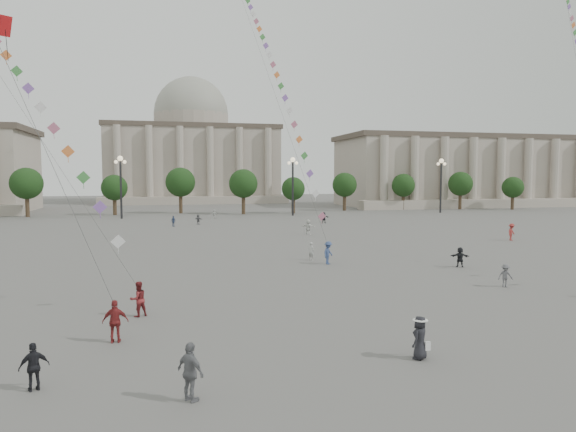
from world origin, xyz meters
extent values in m
plane|color=#5E5C59|center=(0.00, 0.00, 0.00)|extent=(360.00, 360.00, 0.00)
cube|color=#A39789|center=(75.00, 95.00, 8.00)|extent=(80.00, 22.00, 16.00)
cube|color=#4D4238|center=(75.00, 95.00, 16.60)|extent=(81.60, 22.44, 1.20)
cube|color=#A39789|center=(75.00, 82.00, 1.00)|extent=(84.00, 4.00, 2.00)
cube|color=#A39789|center=(0.00, 130.00, 10.00)|extent=(46.00, 30.00, 20.00)
cube|color=#4D4238|center=(0.00, 130.00, 20.60)|extent=(46.92, 30.60, 1.20)
cube|color=#A39789|center=(0.00, 113.00, 1.00)|extent=(48.30, 4.00, 2.00)
cylinder|color=#A39789|center=(0.00, 130.00, 22.50)|extent=(21.00, 21.00, 5.00)
sphere|color=gray|center=(0.00, 130.00, 25.00)|extent=(21.00, 21.00, 21.00)
cylinder|color=#372B1B|center=(-30.00, 78.00, 1.76)|extent=(0.70, 0.70, 3.52)
sphere|color=black|center=(-30.00, 78.00, 5.44)|extent=(5.12, 5.12, 5.12)
cylinder|color=#372B1B|center=(-18.00, 78.00, 1.76)|extent=(0.70, 0.70, 3.52)
sphere|color=black|center=(-18.00, 78.00, 5.44)|extent=(5.12, 5.12, 5.12)
cylinder|color=#372B1B|center=(-6.00, 78.00, 1.76)|extent=(0.70, 0.70, 3.52)
sphere|color=black|center=(-6.00, 78.00, 5.44)|extent=(5.12, 5.12, 5.12)
cylinder|color=#372B1B|center=(6.00, 78.00, 1.76)|extent=(0.70, 0.70, 3.52)
sphere|color=black|center=(6.00, 78.00, 5.44)|extent=(5.12, 5.12, 5.12)
cylinder|color=#372B1B|center=(18.00, 78.00, 1.76)|extent=(0.70, 0.70, 3.52)
sphere|color=black|center=(18.00, 78.00, 5.44)|extent=(5.12, 5.12, 5.12)
cylinder|color=#372B1B|center=(30.00, 78.00, 1.76)|extent=(0.70, 0.70, 3.52)
sphere|color=black|center=(30.00, 78.00, 5.44)|extent=(5.12, 5.12, 5.12)
cylinder|color=#372B1B|center=(42.00, 78.00, 1.76)|extent=(0.70, 0.70, 3.52)
sphere|color=black|center=(42.00, 78.00, 5.44)|extent=(5.12, 5.12, 5.12)
cylinder|color=#372B1B|center=(54.00, 78.00, 1.76)|extent=(0.70, 0.70, 3.52)
sphere|color=black|center=(54.00, 78.00, 5.44)|extent=(5.12, 5.12, 5.12)
cylinder|color=#372B1B|center=(66.00, 78.00, 1.76)|extent=(0.70, 0.70, 3.52)
sphere|color=black|center=(66.00, 78.00, 5.44)|extent=(5.12, 5.12, 5.12)
cylinder|color=#262628|center=(-15.00, 70.00, 5.00)|extent=(0.36, 0.36, 10.00)
sphere|color=#FFE5B2|center=(-15.00, 70.00, 10.20)|extent=(0.90, 0.90, 0.90)
sphere|color=#FFE5B2|center=(-15.70, 70.00, 9.60)|extent=(0.60, 0.60, 0.60)
sphere|color=#FFE5B2|center=(-14.30, 70.00, 9.60)|extent=(0.60, 0.60, 0.60)
cylinder|color=#262628|center=(15.00, 70.00, 5.00)|extent=(0.36, 0.36, 10.00)
sphere|color=#FFE5B2|center=(15.00, 70.00, 10.20)|extent=(0.90, 0.90, 0.90)
sphere|color=#FFE5B2|center=(14.30, 70.00, 9.60)|extent=(0.60, 0.60, 0.60)
sphere|color=#FFE5B2|center=(15.70, 70.00, 9.60)|extent=(0.60, 0.60, 0.60)
cylinder|color=#262628|center=(45.00, 70.00, 5.00)|extent=(0.36, 0.36, 10.00)
sphere|color=#FFE5B2|center=(45.00, 70.00, 10.20)|extent=(0.90, 0.90, 0.90)
sphere|color=#FFE5B2|center=(44.30, 70.00, 9.60)|extent=(0.60, 0.60, 0.60)
sphere|color=#FFE5B2|center=(45.70, 70.00, 9.60)|extent=(0.60, 0.60, 0.60)
imported|color=navy|center=(-6.65, 54.14, 0.75)|extent=(0.90, 0.87, 1.51)
imported|color=black|center=(14.95, 14.93, 0.80)|extent=(1.54, 1.01, 1.59)
imported|color=silver|center=(0.35, 66.86, 0.76)|extent=(1.43, 1.13, 1.52)
imported|color=#57575B|center=(13.69, 7.63, 0.75)|extent=(1.06, 0.74, 1.51)
imported|color=white|center=(9.48, 39.93, 0.92)|extent=(1.68, 1.50, 1.85)
imported|color=#9D2E2A|center=(30.00, 28.68, 0.96)|extent=(1.43, 1.24, 1.92)
imported|color=black|center=(16.02, 54.15, 0.85)|extent=(1.61, 0.63, 1.69)
imported|color=slate|center=(-2.98, 56.30, 0.75)|extent=(1.30, 1.29, 1.50)
imported|color=#ACADA9|center=(4.39, 20.89, 0.79)|extent=(0.66, 0.69, 1.58)
imported|color=maroon|center=(-9.89, 1.83, 0.93)|extent=(1.11, 0.50, 1.86)
imported|color=slate|center=(-7.01, -4.85, 0.96)|extent=(1.07, 1.17, 1.92)
imported|color=black|center=(-12.07, -2.78, 0.82)|extent=(1.04, 0.73, 1.64)
imported|color=maroon|center=(-9.14, 5.91, 0.91)|extent=(1.10, 1.02, 1.81)
imported|color=#354878|center=(5.20, 18.63, 0.94)|extent=(1.35, 1.36, 1.89)
imported|color=black|center=(1.95, -3.07, 0.85)|extent=(0.99, 0.94, 1.71)
cone|color=white|center=(1.95, -3.07, 1.62)|extent=(0.52, 0.52, 0.14)
cylinder|color=white|center=(1.95, -3.07, 1.56)|extent=(0.60, 0.60, 0.02)
cube|color=white|center=(2.20, -3.22, 0.55)|extent=(0.22, 0.10, 0.35)
cylinder|color=#3F3F3F|center=(-13.24, 5.75, 8.44)|extent=(0.02, 0.02, 17.14)
cube|color=white|center=(-10.19, 7.47, 3.71)|extent=(0.76, 0.25, 0.76)
cube|color=#915FBF|center=(-11.24, 9.03, 5.48)|extent=(0.76, 0.25, 0.76)
cube|color=#469746|center=(-12.29, 10.58, 7.12)|extent=(0.76, 0.25, 0.76)
cube|color=orange|center=(-13.33, 12.14, 8.68)|extent=(0.76, 0.25, 0.76)
cube|color=#C46785|center=(-14.38, 13.70, 10.18)|extent=(0.76, 0.25, 0.76)
cube|color=white|center=(-15.43, 15.25, 11.63)|extent=(0.76, 0.25, 0.76)
cube|color=#915FBF|center=(-16.48, 16.81, 13.05)|extent=(0.76, 0.25, 0.76)
cube|color=#469746|center=(-17.52, 18.37, 14.44)|extent=(0.76, 0.25, 0.76)
cube|color=orange|center=(-18.57, 19.93, 15.80)|extent=(0.76, 0.25, 0.76)
cylinder|color=#3F3F3F|center=(3.56, 41.69, 23.09)|extent=(0.02, 0.02, 63.27)
cube|color=#C46785|center=(5.09, 20.12, 3.83)|extent=(0.76, 0.25, 0.76)
cube|color=white|center=(4.99, 21.60, 5.70)|extent=(0.76, 0.25, 0.76)
cube|color=#915FBF|center=(4.88, 23.09, 7.43)|extent=(0.76, 0.25, 0.76)
cube|color=#469746|center=(4.77, 24.58, 9.08)|extent=(0.76, 0.25, 0.76)
cube|color=orange|center=(4.67, 26.07, 10.66)|extent=(0.76, 0.25, 0.76)
cube|color=#C46785|center=(4.56, 27.56, 12.19)|extent=(0.76, 0.25, 0.76)
cube|color=white|center=(4.46, 29.05, 13.69)|extent=(0.76, 0.25, 0.76)
cube|color=#915FBF|center=(4.35, 30.53, 15.15)|extent=(0.76, 0.25, 0.76)
cube|color=#469746|center=(4.25, 32.02, 16.59)|extent=(0.76, 0.25, 0.76)
cube|color=orange|center=(4.14, 33.51, 18.01)|extent=(0.76, 0.25, 0.76)
cube|color=#C46785|center=(4.04, 35.00, 19.40)|extent=(0.76, 0.25, 0.76)
cube|color=white|center=(3.93, 36.49, 20.77)|extent=(0.76, 0.25, 0.76)
cube|color=#915FBF|center=(3.82, 37.97, 22.13)|extent=(0.76, 0.25, 0.76)
cube|color=#469746|center=(3.72, 39.46, 23.47)|extent=(0.76, 0.25, 0.76)
cube|color=orange|center=(3.61, 40.95, 24.80)|extent=(0.76, 0.25, 0.76)
cube|color=#C46785|center=(3.51, 42.44, 26.11)|extent=(0.76, 0.25, 0.76)
cube|color=white|center=(3.40, 43.93, 27.41)|extent=(0.76, 0.25, 0.76)
cube|color=#915FBF|center=(3.30, 45.41, 28.70)|extent=(0.76, 0.25, 0.76)
cube|color=#469746|center=(3.19, 46.90, 29.98)|extent=(0.76, 0.25, 0.76)
cube|color=#469746|center=(38.20, 29.67, 23.58)|extent=(0.76, 0.25, 0.76)
cube|color=orange|center=(39.90, 31.85, 25.14)|extent=(0.76, 0.25, 0.76)
cube|color=#C46785|center=(41.60, 34.04, 26.68)|extent=(0.76, 0.25, 0.76)
cube|color=white|center=(43.30, 36.22, 28.20)|extent=(0.76, 0.25, 0.76)
cube|color=#915FBF|center=(45.00, 38.40, 29.70)|extent=(0.76, 0.25, 0.76)
cube|color=#469746|center=(46.70, 40.58, 31.19)|extent=(0.76, 0.25, 0.76)
camera|label=1|loc=(-7.69, -21.03, 7.18)|focal=32.00mm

